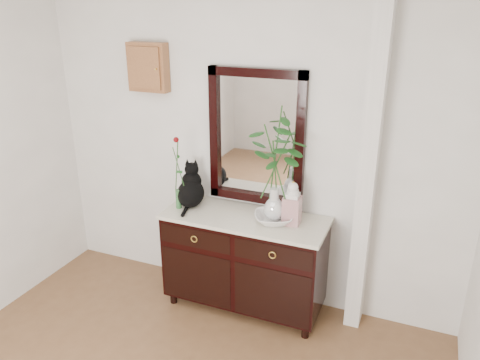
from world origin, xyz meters
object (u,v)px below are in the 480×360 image
at_px(lotus_bowl, 274,218).
at_px(ginger_jar, 292,203).
at_px(sideboard, 245,258).
at_px(cat, 190,185).

distance_m(lotus_bowl, ginger_jar, 0.20).
distance_m(sideboard, lotus_bowl, 0.48).
distance_m(cat, ginger_jar, 0.88).
relative_size(cat, ginger_jar, 1.04).
height_order(cat, lotus_bowl, cat).
bearing_deg(sideboard, cat, 176.20).
height_order(sideboard, ginger_jar, ginger_jar).
bearing_deg(lotus_bowl, cat, 176.76).
distance_m(sideboard, ginger_jar, 0.67).
xyz_separation_m(sideboard, lotus_bowl, (0.25, -0.01, 0.41)).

